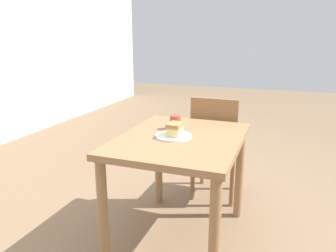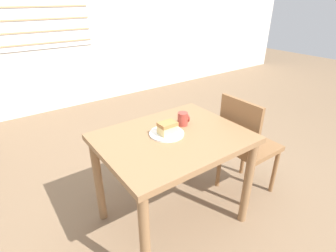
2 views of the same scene
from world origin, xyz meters
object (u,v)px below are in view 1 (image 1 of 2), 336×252
Objects in this scene: dining_table_near at (180,154)px; cake_slice at (175,129)px; plate at (173,136)px; coffee_mug at (175,122)px; chair_near_window at (216,144)px.

cake_slice is (-0.02, 0.03, 0.17)m from dining_table_near.
plate is 2.44× the size of coffee_mug.
chair_near_window reaches higher than plate.
chair_near_window is (0.67, -0.09, -0.13)m from dining_table_near.
chair_near_window reaches higher than dining_table_near.
plate is at bearing -165.11° from coffee_mug.
dining_table_near is at bearing -61.87° from plate.
plate is at bearing 79.24° from chair_near_window.
dining_table_near is 10.14× the size of coffee_mug.
plate is at bearing 120.76° from cake_slice.
dining_table_near is at bearing -62.76° from cake_slice.
dining_table_near is at bearing 82.36° from chair_near_window.
coffee_mug is (0.17, 0.06, -0.00)m from cake_slice.
coffee_mug is at bearing 14.89° from plate.
chair_near_window is at bearing -10.76° from plate.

